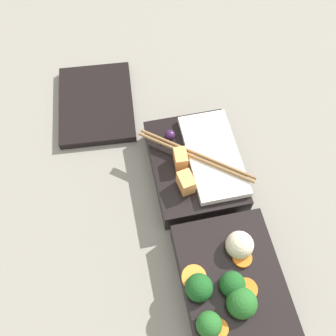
% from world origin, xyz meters
% --- Properties ---
extents(ground_plane, '(3.00, 3.00, 0.00)m').
position_xyz_m(ground_plane, '(0.00, 0.00, 0.00)').
color(ground_plane, gray).
extents(bento_tray_vegetable, '(0.18, 0.14, 0.07)m').
position_xyz_m(bento_tray_vegetable, '(-0.09, -0.01, 0.03)').
color(bento_tray_vegetable, black).
rests_on(bento_tray_vegetable, ground_plane).
extents(bento_tray_rice, '(0.18, 0.16, 0.07)m').
position_xyz_m(bento_tray_rice, '(0.10, -0.01, 0.03)').
color(bento_tray_rice, black).
rests_on(bento_tray_rice, ground_plane).
extents(bento_lid, '(0.19, 0.15, 0.02)m').
position_xyz_m(bento_lid, '(0.27, 0.13, 0.01)').
color(bento_lid, black).
rests_on(bento_lid, ground_plane).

